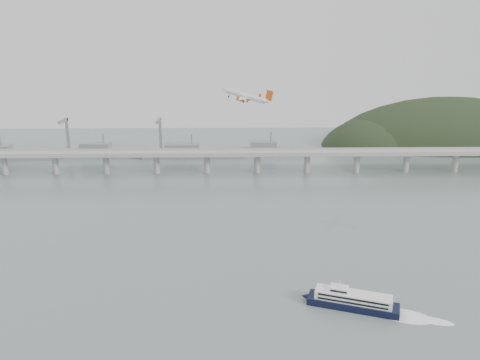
{
  "coord_description": "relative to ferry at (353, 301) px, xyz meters",
  "views": [
    {
      "loc": [
        -6.2,
        -251.0,
        128.05
      ],
      "look_at": [
        0.0,
        55.0,
        36.0
      ],
      "focal_mm": 35.0,
      "sensor_mm": 36.0,
      "label": 1
    }
  ],
  "objects": [
    {
      "name": "distant_fleet",
      "position": [
        -209.51,
        312.27,
        2.48
      ],
      "size": [
        453.0,
        60.9,
        40.0
      ],
      "color": "slate",
      "rests_on": "ground"
    },
    {
      "name": "headland",
      "position": [
        231.03,
        378.95,
        -23.09
      ],
      "size": [
        365.0,
        155.0,
        156.0
      ],
      "color": "black",
      "rests_on": "ground"
    },
    {
      "name": "ground",
      "position": [
        -54.15,
        47.2,
        -3.75
      ],
      "size": [
        900.0,
        900.0,
        0.0
      ],
      "primitive_type": "plane",
      "color": "slate",
      "rests_on": "ground"
    },
    {
      "name": "bridge",
      "position": [
        -55.3,
        247.2,
        13.9
      ],
      "size": [
        800.0,
        22.0,
        23.9
      ],
      "color": "#969693",
      "rests_on": "ground"
    },
    {
      "name": "airliner",
      "position": [
        -48.33,
        147.31,
        83.79
      ],
      "size": [
        39.0,
        36.96,
        12.07
      ],
      "rotation": [
        0.05,
        -0.21,
        2.65
      ],
      "color": "silver",
      "rests_on": "ground"
    },
    {
      "name": "ferry",
      "position": [
        0.0,
        0.0,
        0.0
      ],
      "size": [
        70.51,
        31.26,
        13.81
      ],
      "rotation": [
        0.0,
        0.0,
        -0.34
      ],
      "color": "black",
      "rests_on": "ground"
    }
  ]
}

